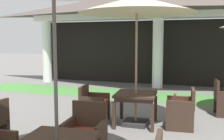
# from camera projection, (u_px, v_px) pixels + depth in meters

# --- Properties ---
(background_pavilion) EXTENTS (11.09, 2.82, 3.83)m
(background_pavilion) POSITION_uv_depth(u_px,v_px,m) (159.00, 10.00, 10.50)
(background_pavilion) COLOR white
(background_pavilion) RESTS_ON ground
(lawn_strip) EXTENTS (12.89, 1.76, 0.01)m
(lawn_strip) POSITION_uv_depth(u_px,v_px,m) (149.00, 96.00, 9.09)
(lawn_strip) COLOR #47843D
(lawn_strip) RESTS_ON ground
(patio_chair_near_foreground_north) EXTENTS (0.63, 0.60, 0.89)m
(patio_chair_near_foreground_north) POSITION_uv_depth(u_px,v_px,m) (85.00, 135.00, 4.19)
(patio_chair_near_foreground_north) COLOR #38281E
(patio_chair_near_foreground_north) RESTS_ON ground
(patio_table_mid_right) EXTENTS (0.94, 0.94, 0.71)m
(patio_table_mid_right) POSITION_uv_depth(u_px,v_px,m) (136.00, 98.00, 5.94)
(patio_table_mid_right) COLOR #38281E
(patio_table_mid_right) RESTS_ON ground
(patio_umbrella_mid_right) EXTENTS (2.48, 2.48, 2.84)m
(patio_umbrella_mid_right) POSITION_uv_depth(u_px,v_px,m) (137.00, 6.00, 5.73)
(patio_umbrella_mid_right) COLOR #2D2D2D
(patio_umbrella_mid_right) RESTS_ON ground
(patio_chair_mid_right_east) EXTENTS (0.61, 0.61, 0.85)m
(patio_chair_mid_right_east) POSITION_uv_depth(u_px,v_px,m) (182.00, 110.00, 5.74)
(patio_chair_mid_right_east) COLOR #38281E
(patio_chair_mid_right_east) RESTS_ON ground
(patio_chair_mid_right_west) EXTENTS (0.62, 0.64, 0.83)m
(patio_chair_mid_right_west) POSITION_uv_depth(u_px,v_px,m) (93.00, 105.00, 6.19)
(patio_chair_mid_right_west) COLOR #38281E
(patio_chair_mid_right_west) RESTS_ON ground
(terracotta_urn) EXTENTS (0.30, 0.30, 0.41)m
(terracotta_urn) POSITION_uv_depth(u_px,v_px,m) (175.00, 101.00, 7.59)
(terracotta_urn) COLOR brown
(terracotta_urn) RESTS_ON ground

